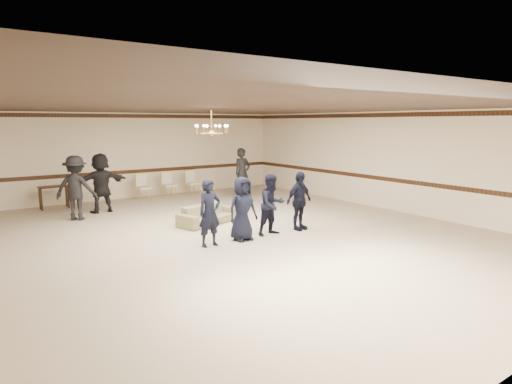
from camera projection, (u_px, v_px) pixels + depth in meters
room at (232, 173)px, 10.67m from camera, size 12.01×14.01×3.21m
chair_rail at (135, 171)px, 16.41m from camera, size 12.00×0.02×0.14m
crown_molding at (133, 116)px, 16.08m from camera, size 12.00×0.02×0.14m
chandelier at (211, 121)px, 11.27m from camera, size 0.94×0.94×0.89m
boy_a at (210, 213)px, 9.90m from camera, size 0.58×0.40×1.56m
boy_b at (242, 209)px, 10.41m from camera, size 0.77×0.51×1.56m
boy_c at (272, 205)px, 10.92m from camera, size 0.78×0.61×1.56m
boy_d at (299, 201)px, 11.43m from camera, size 0.96×0.53×1.56m
settee at (208, 214)px, 12.19m from camera, size 1.97×1.22×0.54m
adult_left at (76, 188)px, 12.58m from camera, size 1.41×1.29×1.90m
adult_mid at (101, 183)px, 13.65m from camera, size 1.79×0.69×1.90m
adult_right at (242, 173)px, 16.22m from camera, size 0.71×0.48×1.90m
banquet_chair_left at (143, 187)px, 15.83m from camera, size 0.51×0.51×0.97m
banquet_chair_mid at (169, 185)px, 16.40m from camera, size 0.49×0.49×0.97m
banquet_chair_right at (192, 183)px, 16.97m from camera, size 0.50×0.50×0.97m
console_table at (54, 197)px, 14.31m from camera, size 0.95×0.47×0.77m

